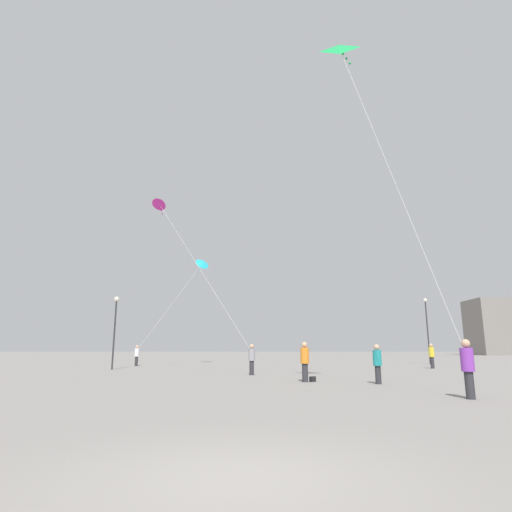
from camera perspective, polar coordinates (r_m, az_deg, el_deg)
ground_plane at (r=5.84m, az=-2.21°, el=-27.47°), size 300.00×300.00×0.00m
person_in_orange at (r=20.45m, az=6.51°, el=-13.56°), size 0.39×0.39×1.80m
person_in_yellow at (r=35.54m, az=22.33°, el=-12.06°), size 0.40×0.40×1.83m
person_in_white at (r=38.61m, az=-15.59°, el=-12.52°), size 0.38×0.38×1.73m
person_in_teal at (r=19.89m, az=15.85°, el=-13.43°), size 0.37×0.37×1.68m
person_in_grey at (r=25.29m, az=-0.58°, el=-13.41°), size 0.38×0.38×1.73m
person_in_purple at (r=15.20m, az=26.35°, el=-12.97°), size 0.39×0.39×1.80m
kite_magenta_diamond at (r=31.83m, az=-12.64°, el=6.58°), size 7.42×4.70×10.76m
kite_cyan_diamond at (r=41.56m, az=-7.19°, el=-1.03°), size 5.75×4.08×8.74m
kite_emerald_delta at (r=20.17m, az=11.41°, el=24.79°), size 3.74×2.49×12.96m
lamppost_east at (r=33.12m, az=-18.23°, el=-8.14°), size 0.36×0.36×5.20m
lamppost_west at (r=44.32m, az=21.78°, el=-8.02°), size 0.36×0.36×6.16m
handbag_beside_flyer at (r=20.63m, az=7.54°, el=-15.93°), size 0.33×0.32×0.24m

